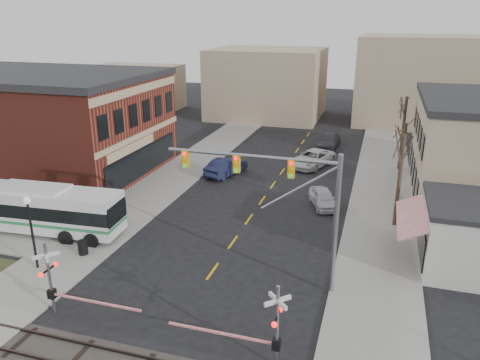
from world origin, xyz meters
name	(u,v)px	position (x,y,z in m)	size (l,w,h in m)	color
ground	(200,289)	(0.00, 0.00, 0.00)	(160.00, 160.00, 0.00)	black
sidewalk_west	(186,168)	(-9.50, 20.00, 0.06)	(5.00, 60.00, 0.12)	gray
sidewalk_east	(382,187)	(9.50, 20.00, 0.06)	(5.00, 60.00, 0.12)	gray
brick_building	(6,119)	(-26.98, 16.00, 4.81)	(30.40, 15.40, 9.60)	maroon
tree_east_a	(399,181)	(10.50, 12.00, 3.50)	(0.28, 0.28, 6.75)	#382B21
tree_east_b	(402,161)	(10.80, 18.00, 3.27)	(0.28, 0.28, 6.30)	#382B21
tree_east_c	(403,133)	(11.00, 26.00, 3.72)	(0.28, 0.28, 7.20)	#382B21
transit_bus	(35,208)	(-13.81, 3.51, 1.84)	(12.80, 3.64, 3.25)	silver
traffic_signal_mast	(287,191)	(4.42, 1.86, 5.72)	(9.61, 0.30, 8.00)	gray
rr_crossing_west	(57,280)	(-6.03, -4.24, 1.97)	(5.60, 1.36, 4.00)	gray
rr_crossing_east	(267,326)	(5.01, -4.70, 1.97)	(5.60, 1.36, 4.00)	gray
street_lamp	(30,218)	(-10.25, -0.86, 3.38)	(0.44, 0.44, 4.60)	black
trash_bin	(83,247)	(-8.61, 1.43, 0.58)	(0.60, 0.60, 0.92)	black
car_a	(323,198)	(5.00, 14.23, 0.71)	(1.68, 4.17, 1.42)	silver
car_b	(226,167)	(-5.00, 19.43, 0.84)	(1.77, 5.07, 1.67)	#191E40
car_c	(312,159)	(2.53, 24.63, 0.82)	(2.71, 5.87, 1.63)	silver
car_d	(328,141)	(3.23, 32.34, 0.79)	(2.21, 5.44, 1.58)	#444449
pedestrian_near	(92,222)	(-9.87, 4.40, 0.93)	(0.59, 0.39, 1.62)	#5B4D49
pedestrian_far	(107,211)	(-9.94, 6.46, 0.87)	(0.73, 0.57, 1.51)	#34355B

